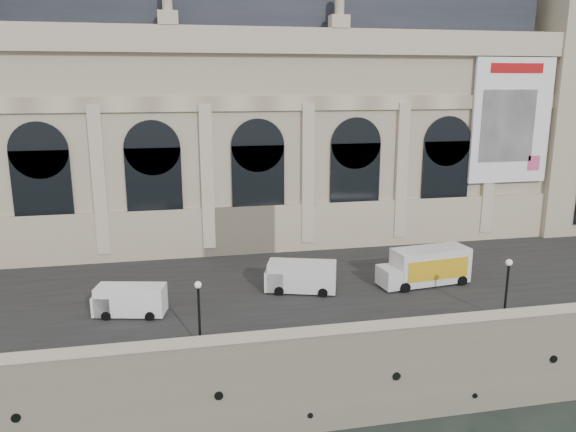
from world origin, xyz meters
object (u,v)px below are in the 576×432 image
van_b (127,300)px  box_truck (426,267)px  van_c (298,277)px  lamp_left (199,315)px  lamp_right (506,290)px

van_b → box_truck: bearing=3.9°
van_c → van_b: bearing=-170.8°
lamp_left → van_c: bearing=45.0°
lamp_left → lamp_right: (21.96, -0.28, 0.07)m
lamp_left → box_truck: bearing=22.1°
van_c → lamp_left: lamp_left is taller
van_b → van_c: bearing=9.2°
van_b → box_truck: (24.63, 1.66, 0.41)m
van_b → lamp_left: size_ratio=1.21×
lamp_left → lamp_right: size_ratio=0.97×
box_truck → van_c: bearing=177.3°
lamp_left → lamp_right: lamp_right is taller
lamp_right → van_b: bearing=166.4°
van_c → box_truck: bearing=-2.7°
van_c → lamp_left: (-8.46, -8.46, 0.95)m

